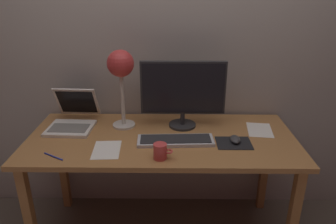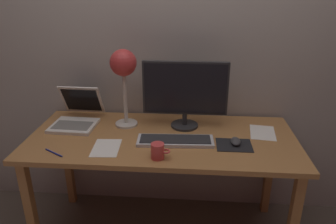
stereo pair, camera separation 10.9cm
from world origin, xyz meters
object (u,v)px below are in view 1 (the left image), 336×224
at_px(mouse, 235,139).
at_px(pen, 53,156).
at_px(coffee_mug, 160,151).
at_px(monitor, 183,91).
at_px(laptop, 74,115).
at_px(keyboard_main, 176,140).
at_px(desk_lamp, 121,69).

bearing_deg(mouse, pen, -169.75).
bearing_deg(coffee_mug, pen, 179.33).
height_order(monitor, laptop, monitor).
xyz_separation_m(monitor, pen, (-0.70, -0.40, -0.23)).
xyz_separation_m(mouse, pen, (-1.00, -0.18, -0.02)).
bearing_deg(monitor, keyboard_main, -101.58).
distance_m(laptop, mouse, 1.03).
distance_m(mouse, coffee_mug, 0.47).
distance_m(keyboard_main, mouse, 0.34).
bearing_deg(desk_lamp, pen, -128.71).
height_order(desk_lamp, coffee_mug, desk_lamp).
xyz_separation_m(monitor, desk_lamp, (-0.38, -0.00, 0.14)).
height_order(keyboard_main, coffee_mug, coffee_mug).
bearing_deg(monitor, desk_lamp, -179.40).
height_order(monitor, keyboard_main, monitor).
bearing_deg(keyboard_main, coffee_mug, -114.48).
bearing_deg(laptop, monitor, -1.16).
height_order(laptop, desk_lamp, desk_lamp).
relative_size(mouse, coffee_mug, 0.91).
xyz_separation_m(monitor, keyboard_main, (-0.05, -0.23, -0.23)).
bearing_deg(coffee_mug, keyboard_main, 65.52).
distance_m(keyboard_main, laptop, 0.70).
xyz_separation_m(keyboard_main, laptop, (-0.66, 0.24, 0.05)).
height_order(desk_lamp, mouse, desk_lamp).
height_order(laptop, pen, laptop).
height_order(monitor, coffee_mug, monitor).
xyz_separation_m(keyboard_main, mouse, (0.34, 0.00, 0.01)).
relative_size(monitor, keyboard_main, 1.18).
xyz_separation_m(monitor, mouse, (0.30, -0.22, -0.22)).
relative_size(monitor, desk_lamp, 1.07).
bearing_deg(monitor, laptop, 178.84).
bearing_deg(desk_lamp, mouse, -17.98).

